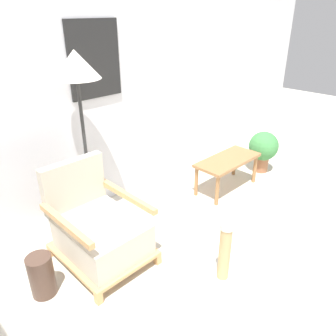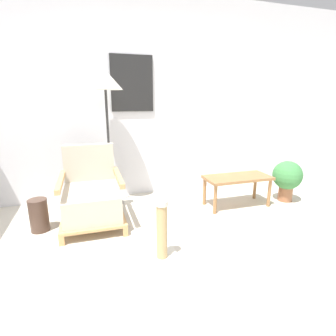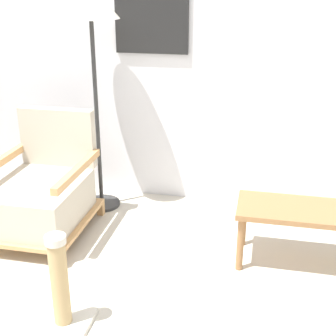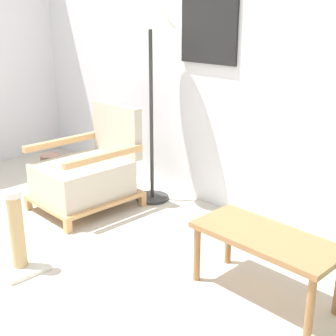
{
  "view_description": "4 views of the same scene",
  "coord_description": "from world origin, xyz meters",
  "px_view_note": "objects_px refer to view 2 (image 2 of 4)",
  "views": [
    {
      "loc": [
        -1.79,
        -0.69,
        1.99
      ],
      "look_at": [
        0.29,
        1.4,
        0.55
      ],
      "focal_mm": 35.0,
      "sensor_mm": 36.0,
      "label": 1
    },
    {
      "loc": [
        -0.6,
        -1.5,
        1.34
      ],
      "look_at": [
        0.29,
        1.4,
        0.55
      ],
      "focal_mm": 28.0,
      "sensor_mm": 36.0,
      "label": 2
    },
    {
      "loc": [
        0.9,
        -1.42,
        1.71
      ],
      "look_at": [
        0.29,
        1.4,
        0.55
      ],
      "focal_mm": 50.0,
      "sensor_mm": 36.0,
      "label": 3
    },
    {
      "loc": [
        2.51,
        -0.74,
        1.6
      ],
      "look_at": [
        0.29,
        1.4,
        0.55
      ],
      "focal_mm": 50.0,
      "sensor_mm": 36.0,
      "label": 4
    }
  ],
  "objects_px": {
    "potted_plant": "(287,177)",
    "coffee_table": "(237,181)",
    "floor_lamp": "(105,89)",
    "vase": "(39,215)",
    "scratching_post": "(162,239)",
    "armchair": "(92,197)"
  },
  "relations": [
    {
      "from": "floor_lamp",
      "to": "vase",
      "type": "xyz_separation_m",
      "value": [
        -0.79,
        -0.52,
        -1.3
      ]
    },
    {
      "from": "floor_lamp",
      "to": "vase",
      "type": "distance_m",
      "value": 1.61
    },
    {
      "from": "floor_lamp",
      "to": "scratching_post",
      "type": "height_order",
      "value": "floor_lamp"
    },
    {
      "from": "armchair",
      "to": "vase",
      "type": "distance_m",
      "value": 0.56
    },
    {
      "from": "potted_plant",
      "to": "coffee_table",
      "type": "bearing_deg",
      "value": 176.4
    },
    {
      "from": "floor_lamp",
      "to": "scratching_post",
      "type": "xyz_separation_m",
      "value": [
        0.29,
        -1.41,
        -1.27
      ]
    },
    {
      "from": "potted_plant",
      "to": "scratching_post",
      "type": "bearing_deg",
      "value": -157.24
    },
    {
      "from": "armchair",
      "to": "floor_lamp",
      "type": "bearing_deg",
      "value": 63.23
    },
    {
      "from": "scratching_post",
      "to": "floor_lamp",
      "type": "bearing_deg",
      "value": 101.71
    },
    {
      "from": "vase",
      "to": "armchair",
      "type": "bearing_deg",
      "value": 2.76
    },
    {
      "from": "armchair",
      "to": "floor_lamp",
      "type": "height_order",
      "value": "floor_lamp"
    },
    {
      "from": "floor_lamp",
      "to": "coffee_table",
      "type": "xyz_separation_m",
      "value": [
        1.55,
        -0.53,
        -1.13
      ]
    },
    {
      "from": "armchair",
      "to": "floor_lamp",
      "type": "relative_size",
      "value": 0.5
    },
    {
      "from": "vase",
      "to": "potted_plant",
      "type": "bearing_deg",
      "value": -0.99
    },
    {
      "from": "armchair",
      "to": "scratching_post",
      "type": "height_order",
      "value": "armchair"
    },
    {
      "from": "floor_lamp",
      "to": "scratching_post",
      "type": "relative_size",
      "value": 3.1
    },
    {
      "from": "coffee_table",
      "to": "potted_plant",
      "type": "bearing_deg",
      "value": -3.6
    },
    {
      "from": "coffee_table",
      "to": "potted_plant",
      "type": "distance_m",
      "value": 0.73
    },
    {
      "from": "armchair",
      "to": "vase",
      "type": "relative_size",
      "value": 2.41
    },
    {
      "from": "armchair",
      "to": "coffee_table",
      "type": "bearing_deg",
      "value": -1.06
    },
    {
      "from": "scratching_post",
      "to": "coffee_table",
      "type": "bearing_deg",
      "value": 35.06
    },
    {
      "from": "floor_lamp",
      "to": "coffee_table",
      "type": "distance_m",
      "value": 1.99
    }
  ]
}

